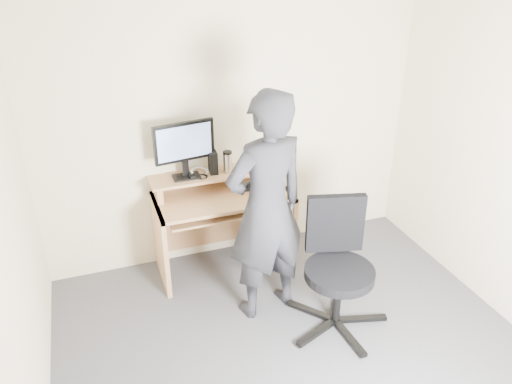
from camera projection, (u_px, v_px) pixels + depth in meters
ground at (309, 372)px, 3.57m from camera, size 3.50×3.50×0.00m
back_wall at (233, 128)px, 4.47m from camera, size 3.50×0.02×2.50m
ceiling at (334, 1)px, 2.44m from camera, size 3.50×3.50×0.02m
desk at (221, 212)px, 4.55m from camera, size 1.20×0.60×0.91m
monitor at (184, 145)px, 4.21m from camera, size 0.53×0.15×0.51m
external_drive at (213, 162)px, 4.40m from camera, size 0.08×0.14×0.20m
travel_mug at (228, 163)px, 4.42m from camera, size 0.08×0.08×0.18m
smartphone at (248, 169)px, 4.50m from camera, size 0.07×0.13×0.01m
charger at (192, 177)px, 4.31m from camera, size 0.05×0.05×0.03m
headphones at (199, 172)px, 4.43m from camera, size 0.20×0.20×0.06m
keyboard at (229, 208)px, 4.36m from camera, size 0.48×0.25×0.03m
mouse at (256, 194)px, 4.38m from camera, size 0.10×0.07×0.04m
office_chair at (338, 261)px, 3.83m from camera, size 0.81×0.79×1.02m
person at (266, 209)px, 3.79m from camera, size 0.76×0.58×1.88m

